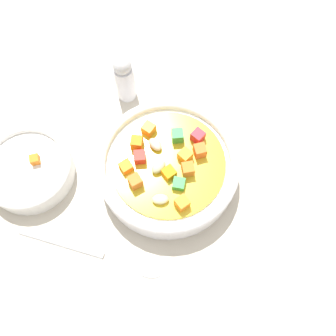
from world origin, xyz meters
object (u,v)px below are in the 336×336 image
(soup_bowl_main, at_px, (168,167))
(side_bowl_small, at_px, (28,169))
(pepper_shaker, at_px, (124,78))
(spoon, at_px, (106,255))

(soup_bowl_main, xyz_separation_m, side_bowl_small, (0.11, 0.16, -0.01))
(soup_bowl_main, relative_size, pepper_shaker, 2.27)
(spoon, height_order, side_bowl_small, side_bowl_small)
(spoon, relative_size, pepper_shaker, 2.00)
(pepper_shaker, bearing_deg, side_bowl_small, 100.61)
(pepper_shaker, bearing_deg, spoon, 141.06)
(spoon, distance_m, side_bowl_small, 0.16)
(side_bowl_small, bearing_deg, pepper_shaker, -79.39)
(spoon, height_order, pepper_shaker, pepper_shaker)
(spoon, bearing_deg, soup_bowl_main, 71.24)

